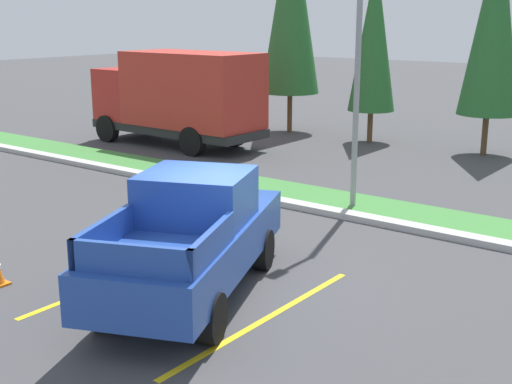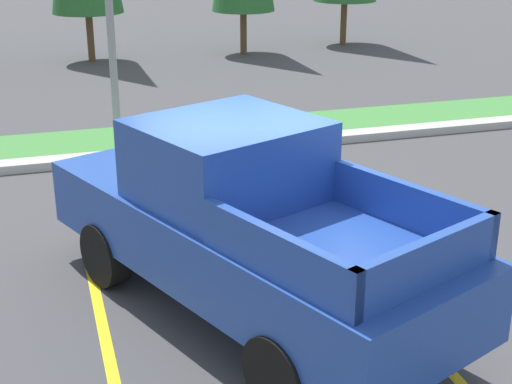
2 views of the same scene
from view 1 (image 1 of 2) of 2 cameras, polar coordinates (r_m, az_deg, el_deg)
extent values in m
plane|color=#424244|center=(12.12, -2.07, -8.01)|extent=(120.00, 120.00, 0.00)
cube|color=yellow|center=(12.89, -10.43, -6.82)|extent=(0.12, 4.80, 0.01)
cube|color=yellow|center=(10.95, 0.80, -10.52)|extent=(0.12, 4.80, 0.01)
cube|color=#B2B2AD|center=(16.05, 9.31, -2.22)|extent=(56.00, 0.40, 0.15)
cube|color=#42843D|center=(17.00, 11.05, -1.50)|extent=(56.00, 1.80, 0.06)
cylinder|color=black|center=(13.36, -6.53, -4.17)|extent=(0.55, 0.81, 0.76)
cylinder|color=black|center=(12.88, 0.58, -4.81)|extent=(0.55, 0.81, 0.76)
cylinder|color=black|center=(10.73, -12.52, -9.24)|extent=(0.55, 0.81, 0.76)
cylinder|color=black|center=(10.11, -3.74, -10.42)|extent=(0.55, 0.81, 0.76)
cube|color=#23479E|center=(11.55, -5.40, -4.55)|extent=(3.76, 5.53, 0.76)
cube|color=#23479E|center=(11.58, -4.99, -0.34)|extent=(2.24, 2.16, 0.84)
cube|color=#2D3842|center=(12.32, -3.73, 0.82)|extent=(1.52, 0.68, 0.63)
cube|color=#23479E|center=(10.43, -12.60, -3.48)|extent=(0.83, 1.79, 0.44)
cube|color=#23479E|center=(9.79, -3.67, -4.33)|extent=(0.83, 1.79, 0.44)
cube|color=#23479E|center=(9.30, -10.41, -5.58)|extent=(1.70, 0.79, 0.44)
cube|color=silver|center=(13.93, -1.82, -2.19)|extent=(1.73, 0.84, 0.28)
cylinder|color=black|center=(26.55, -12.26, 5.19)|extent=(1.01, 0.32, 1.00)
cylinder|color=black|center=(27.98, -8.79, 5.81)|extent=(1.01, 0.32, 1.00)
cylinder|color=black|center=(23.36, -5.33, 4.22)|extent=(1.01, 0.32, 1.00)
cylinder|color=black|center=(24.98, -1.84, 4.94)|extent=(1.01, 0.32, 1.00)
cube|color=#262626|center=(25.35, -6.58, 5.34)|extent=(6.84, 2.42, 0.30)
cube|color=#AD231E|center=(27.05, -10.53, 8.11)|extent=(1.64, 2.33, 1.90)
cube|color=#2D3842|center=(27.65, -11.70, 8.71)|extent=(0.10, 2.10, 0.90)
cube|color=#B22D23|center=(24.61, -5.34, 8.50)|extent=(5.04, 2.49, 2.60)
cylinder|color=gray|center=(16.64, 8.48, 10.99)|extent=(0.14, 0.14, 7.33)
cylinder|color=brown|center=(28.12, 2.82, 6.62)|extent=(0.20, 0.20, 1.60)
cylinder|color=brown|center=(26.18, 9.47, 5.41)|extent=(0.20, 0.20, 1.20)
cone|color=#28662D|center=(25.87, 9.78, 12.71)|extent=(1.73, 1.73, 5.46)
cylinder|color=brown|center=(24.66, 18.50, 4.54)|extent=(0.20, 0.20, 1.39)
cone|color=#28662D|center=(24.34, 19.24, 13.53)|extent=(2.01, 2.01, 6.34)
camera|label=2|loc=(9.48, -46.49, 7.07)|focal=52.10mm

